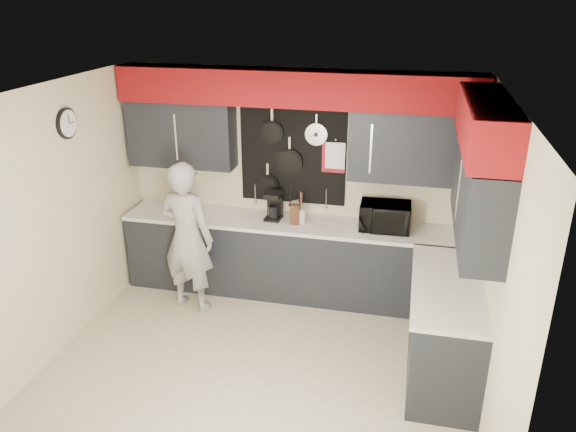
% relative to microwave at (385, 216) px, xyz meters
% --- Properties ---
extents(ground, '(4.00, 4.00, 0.00)m').
position_rel_microwave_xyz_m(ground, '(-1.04, -1.46, -1.07)').
color(ground, '#B4AC8C').
rests_on(ground, ground).
extents(back_wall_assembly, '(4.00, 0.36, 2.60)m').
position_rel_microwave_xyz_m(back_wall_assembly, '(-1.03, 0.14, 0.94)').
color(back_wall_assembly, beige).
rests_on(back_wall_assembly, ground).
extents(right_wall_assembly, '(0.36, 3.50, 2.60)m').
position_rel_microwave_xyz_m(right_wall_assembly, '(0.81, -1.19, 0.87)').
color(right_wall_assembly, beige).
rests_on(right_wall_assembly, ground).
extents(left_wall_assembly, '(0.05, 3.50, 2.60)m').
position_rel_microwave_xyz_m(left_wall_assembly, '(-3.04, -1.44, 0.26)').
color(left_wall_assembly, beige).
rests_on(left_wall_assembly, ground).
extents(base_cabinets, '(3.95, 2.20, 0.92)m').
position_rel_microwave_xyz_m(base_cabinets, '(-0.55, -0.33, -0.61)').
color(base_cabinets, black).
rests_on(base_cabinets, ground).
extents(microwave, '(0.55, 0.38, 0.30)m').
position_rel_microwave_xyz_m(microwave, '(0.00, 0.00, 0.00)').
color(microwave, black).
rests_on(microwave, base_cabinets).
extents(knife_block, '(0.11, 0.11, 0.23)m').
position_rel_microwave_xyz_m(knife_block, '(-0.99, -0.07, -0.04)').
color(knife_block, '#341B10').
rests_on(knife_block, base_cabinets).
extents(utensil_crock, '(0.13, 0.13, 0.16)m').
position_rel_microwave_xyz_m(utensil_crock, '(-0.94, -0.01, -0.07)').
color(utensil_crock, white).
rests_on(utensil_crock, base_cabinets).
extents(coffee_maker, '(0.19, 0.23, 0.33)m').
position_rel_microwave_xyz_m(coffee_maker, '(-1.26, 0.03, 0.02)').
color(coffee_maker, black).
rests_on(coffee_maker, base_cabinets).
extents(person, '(0.70, 0.53, 1.72)m').
position_rel_microwave_xyz_m(person, '(-2.09, -0.57, -0.21)').
color(person, '#A6A6A3').
rests_on(person, ground).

